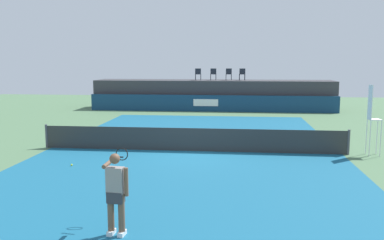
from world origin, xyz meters
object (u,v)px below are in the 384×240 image
Objects in this scene: spectator_chair_left at (213,74)px; net_post_near at (47,136)px; umpire_chair at (372,115)px; spectator_chair_right at (242,74)px; tennis_player at (116,191)px; spectator_chair_far_left at (198,74)px; tennis_ball at (72,165)px; spectator_chair_center at (229,74)px; net_post_far at (349,142)px.

net_post_near is (-6.19, -15.32, -2.19)m from spectator_chair_left.
spectator_chair_left is at bearing 114.66° from umpire_chair.
umpire_chair is at bearing -72.55° from spectator_chair_right.
tennis_player is (-2.86, -23.84, -1.73)m from spectator_chair_right.
spectator_chair_far_left reaches higher than tennis_ball.
net_post_near is 14.71× the size of tennis_ball.
net_post_near is at bearing 123.21° from tennis_player.
spectator_chair_far_left is 1.00× the size of spectator_chair_left.
spectator_chair_far_left is 1.00× the size of spectator_chair_right.
spectator_chair_left is 13.06× the size of tennis_ball.
spectator_chair_left is (1.15, 0.20, 0.00)m from spectator_chair_far_left.
spectator_chair_left is 2.19m from spectator_chair_right.
spectator_chair_left is at bearing 88.39° from tennis_player.
spectator_chair_far_left is at bearing -172.64° from spectator_chair_center.
spectator_chair_far_left is at bearing 118.41° from umpire_chair.
spectator_chair_far_left is 1.16m from spectator_chair_left.
umpire_chair is 11.44m from tennis_ball.
spectator_chair_center reaches higher than umpire_chair.
umpire_chair is at bearing -69.18° from spectator_chair_center.
spectator_chair_left is 0.50× the size of tennis_player.
spectator_chair_left is 18.82m from tennis_ball.
spectator_chair_center reaches higher than net_post_near.
spectator_chair_left reaches higher than tennis_player.
net_post_far is at bearing -71.88° from spectator_chair_center.
net_post_near and net_post_far have the same top height.
spectator_chair_right is at bearing 83.16° from tennis_player.
spectator_chair_left and spectator_chair_right have the same top height.
spectator_chair_center is (2.32, 0.30, 0.00)m from spectator_chair_far_left.
spectator_chair_left is 16.89m from umpire_chair.
net_post_far is (-0.82, 0.00, -1.09)m from umpire_chair.
spectator_chair_center is at bearing 110.82° from umpire_chair.
tennis_ball is at bearing 120.45° from tennis_player.
umpire_chair is (4.84, -15.41, -1.11)m from spectator_chair_right.
spectator_chair_center is 23.98m from tennis_player.
tennis_player is (-0.67, -23.75, -1.73)m from spectator_chair_left.
spectator_chair_center is 0.32× the size of umpire_chair.
tennis_player reaches higher than net_post_near.
spectator_chair_far_left is 0.32× the size of umpire_chair.
spectator_chair_center is 0.89× the size of net_post_far.
tennis_ball is at bearing -102.15° from spectator_chair_left.
net_post_far is 14.71× the size of tennis_ball.
spectator_chair_far_left is at bearing 91.16° from tennis_player.
tennis_ball is (-5.09, -18.31, -2.66)m from spectator_chair_center.
umpire_chair is at bearing -0.26° from net_post_far.
umpire_chair is at bearing 14.80° from tennis_ball.
spectator_chair_center is 1.00× the size of spectator_chair_right.
spectator_chair_center is at bearing 108.12° from net_post_far.
spectator_chair_left is at bearing -177.65° from spectator_chair_right.
net_post_far reaches higher than tennis_ball.
spectator_chair_far_left is 17.22m from umpire_chair.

